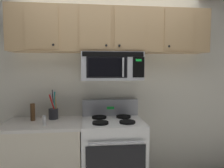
{
  "coord_description": "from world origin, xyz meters",
  "views": [
    {
      "loc": [
        -0.3,
        -2.14,
        1.55
      ],
      "look_at": [
        0.0,
        0.49,
        1.35
      ],
      "focal_mm": 33.74,
      "sensor_mm": 36.0,
      "label": 1
    }
  ],
  "objects_px": {
    "stove_range": "(113,154)",
    "over_range_microwave": "(112,66)",
    "pepper_mill": "(33,112)",
    "utensil_crock_charcoal": "(53,111)",
    "salt_shaker": "(44,120)"
  },
  "relations": [
    {
      "from": "salt_shaker",
      "to": "pepper_mill",
      "type": "bearing_deg",
      "value": 127.75
    },
    {
      "from": "stove_range",
      "to": "salt_shaker",
      "type": "distance_m",
      "value": 0.95
    },
    {
      "from": "over_range_microwave",
      "to": "utensil_crock_charcoal",
      "type": "distance_m",
      "value": 0.94
    },
    {
      "from": "utensil_crock_charcoal",
      "to": "pepper_mill",
      "type": "relative_size",
      "value": 1.78
    },
    {
      "from": "over_range_microwave",
      "to": "pepper_mill",
      "type": "bearing_deg",
      "value": -179.17
    },
    {
      "from": "over_range_microwave",
      "to": "pepper_mill",
      "type": "xyz_separation_m",
      "value": [
        -0.99,
        -0.01,
        -0.57
      ]
    },
    {
      "from": "utensil_crock_charcoal",
      "to": "salt_shaker",
      "type": "xyz_separation_m",
      "value": [
        -0.06,
        -0.3,
        -0.04
      ]
    },
    {
      "from": "utensil_crock_charcoal",
      "to": "stove_range",
      "type": "bearing_deg",
      "value": -12.0
    },
    {
      "from": "stove_range",
      "to": "utensil_crock_charcoal",
      "type": "height_order",
      "value": "utensil_crock_charcoal"
    },
    {
      "from": "stove_range",
      "to": "pepper_mill",
      "type": "relative_size",
      "value": 5.26
    },
    {
      "from": "stove_range",
      "to": "over_range_microwave",
      "type": "height_order",
      "value": "over_range_microwave"
    },
    {
      "from": "stove_range",
      "to": "utensil_crock_charcoal",
      "type": "xyz_separation_m",
      "value": [
        -0.74,
        0.16,
        0.53
      ]
    },
    {
      "from": "stove_range",
      "to": "utensil_crock_charcoal",
      "type": "bearing_deg",
      "value": 168.0
    },
    {
      "from": "stove_range",
      "to": "over_range_microwave",
      "type": "bearing_deg",
      "value": 90.14
    },
    {
      "from": "salt_shaker",
      "to": "pepper_mill",
      "type": "height_order",
      "value": "pepper_mill"
    }
  ]
}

